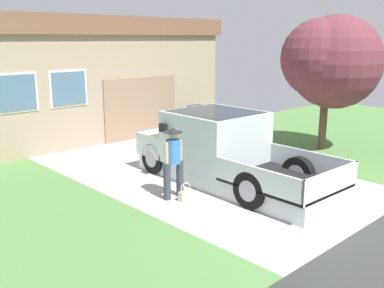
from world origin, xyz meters
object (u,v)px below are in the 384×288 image
at_px(house_with_garage, 71,74).
at_px(wheeled_trash_bin, 200,120).
at_px(front_yard_tree, 330,61).
at_px(pickup_truck, 219,150).
at_px(person_with_hat, 173,159).
at_px(handbag, 186,195).

xyz_separation_m(house_with_garage, wheeled_trash_bin, (2.57, -4.50, -1.50)).
bearing_deg(house_with_garage, front_yard_tree, -65.02).
relative_size(pickup_truck, wheeled_trash_bin, 4.87).
bearing_deg(person_with_hat, wheeled_trash_bin, 43.46).
height_order(house_with_garage, front_yard_tree, house_with_garage).
relative_size(person_with_hat, handbag, 3.94).
bearing_deg(handbag, person_with_hat, 103.29).
xyz_separation_m(handbag, house_with_garage, (2.18, 8.91, 1.96)).
bearing_deg(house_with_garage, person_with_hat, -104.68).
bearing_deg(front_yard_tree, wheeled_trash_bin, 109.37).
bearing_deg(front_yard_tree, pickup_truck, 177.71).
distance_m(handbag, wheeled_trash_bin, 6.49).
bearing_deg(wheeled_trash_bin, pickup_truck, -128.94).
bearing_deg(person_with_hat, pickup_truck, 8.92).
height_order(person_with_hat, front_yard_tree, front_yard_tree).
bearing_deg(wheeled_trash_bin, handbag, -137.09).
bearing_deg(front_yard_tree, person_with_hat, 179.85).
height_order(front_yard_tree, wheeled_trash_bin, front_yard_tree).
distance_m(handbag, house_with_garage, 9.38).
height_order(person_with_hat, house_with_garage, house_with_garage).
relative_size(handbag, wheeled_trash_bin, 0.37).
relative_size(handbag, house_with_garage, 0.04).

